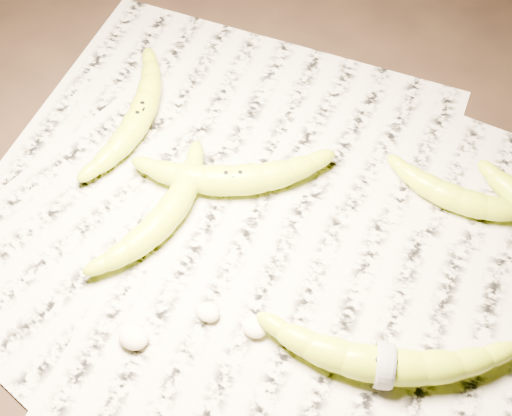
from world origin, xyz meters
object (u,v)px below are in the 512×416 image
at_px(banana_left_a, 140,114).
at_px(banana_upper_a, 461,198).
at_px(banana_left_b, 166,215).
at_px(banana_center, 233,178).
at_px(banana_taped, 384,364).

xyz_separation_m(banana_left_a, banana_upper_a, (0.42, 0.07, -0.00)).
distance_m(banana_left_b, banana_center, 0.10).
bearing_deg(banana_left_a, banana_center, -114.17).
bearing_deg(banana_left_b, banana_taped, -95.73).
relative_size(banana_left_b, banana_center, 0.88).
bearing_deg(banana_upper_a, banana_taped, -94.37).
distance_m(banana_left_a, banana_left_b, 0.17).
bearing_deg(banana_left_a, banana_left_b, -147.67).
bearing_deg(banana_center, banana_left_b, -148.97).
relative_size(banana_left_b, banana_upper_a, 1.11).
relative_size(banana_center, banana_taped, 0.90).
relative_size(banana_left_a, banana_left_b, 1.08).
bearing_deg(banana_upper_a, banana_center, -161.68).
height_order(banana_left_b, banana_center, banana_center).
xyz_separation_m(banana_taped, banana_upper_a, (0.00, 0.25, -0.00)).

